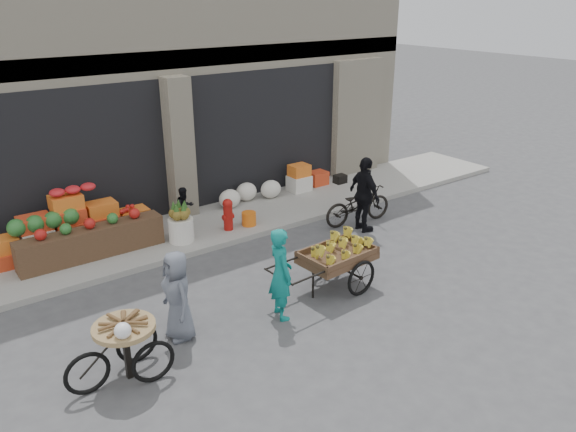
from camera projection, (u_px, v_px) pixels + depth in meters
ground at (319, 307)px, 9.48m from camera, size 80.00×80.00×0.00m
sidewalk at (203, 228)px, 12.52m from camera, size 18.00×2.20×0.12m
building at (121, 59)px, 14.24m from camera, size 14.00×6.45×7.00m
fruit_display at (83, 224)px, 11.13m from camera, size 3.10×1.12×1.24m
pineapple_bin at (181, 230)px, 11.62m from camera, size 0.52×0.52×0.50m
fire_hydrant at (228, 213)px, 12.14m from camera, size 0.22×0.22×0.71m
orange_bucket at (249, 219)px, 12.46m from camera, size 0.32×0.32×0.30m
right_bay_goods at (282, 184)px, 14.28m from camera, size 3.35×0.60×0.70m
seated_person at (185, 208)px, 12.21m from camera, size 0.51×0.43×0.93m
banana_cart at (335, 255)px, 9.83m from camera, size 2.25×1.03×0.92m
vendor_woman at (281, 274)px, 8.94m from camera, size 0.49×0.63×1.55m
tricycle_cart at (125, 343)px, 7.54m from camera, size 1.42×0.84×0.95m
vendor_grey at (178, 296)px, 8.41m from camera, size 0.49×0.72×1.43m
bicycle at (358, 204)px, 12.78m from camera, size 1.78×0.81×0.90m
cyclist at (365, 195)px, 12.23m from camera, size 0.53×1.03×1.68m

